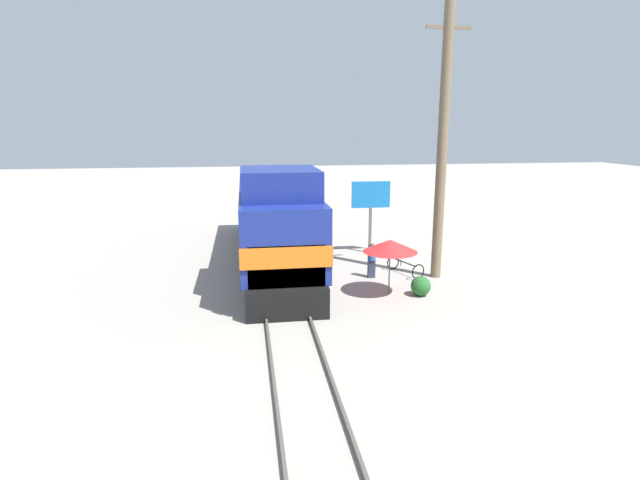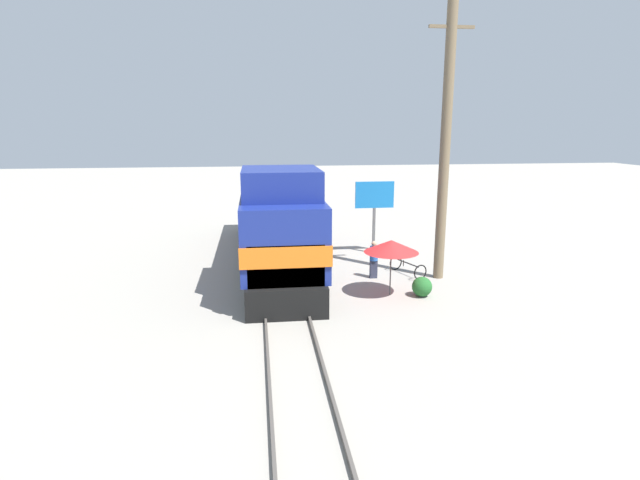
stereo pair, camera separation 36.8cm
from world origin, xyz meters
name	(u,v)px [view 1 (the left image)]	position (x,y,z in m)	size (l,w,h in m)	color
ground_plane	(280,287)	(0.00, 0.00, 0.00)	(120.00, 120.00, 0.00)	gray
rail_near	(262,286)	(-0.72, 0.00, 0.07)	(0.08, 31.48, 0.15)	#4C4742
rail_far	(298,285)	(0.72, 0.00, 0.07)	(0.08, 31.48, 0.15)	#4C4742
locomotive	(274,221)	(0.00, 3.68, 2.00)	(3.05, 15.57, 4.75)	black
utility_pole	(443,140)	(6.64, 0.45, 5.71)	(1.80, 0.41, 11.30)	#726047
vendor_umbrella	(390,246)	(4.02, -1.48, 1.91)	(2.04, 2.04, 2.14)	#4C4C4C
billboard_sign	(371,200)	(4.88, 4.86, 2.70)	(1.93, 0.12, 3.61)	#595959
shrub_cluster	(421,286)	(5.18, -1.78, 0.38)	(0.76, 0.76, 0.76)	#236028
person_bystander	(372,258)	(3.91, 0.74, 0.86)	(0.34, 0.34, 1.59)	#2D3347
bicycle	(405,267)	(5.47, 0.99, 0.34)	(1.23, 1.86, 0.65)	black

